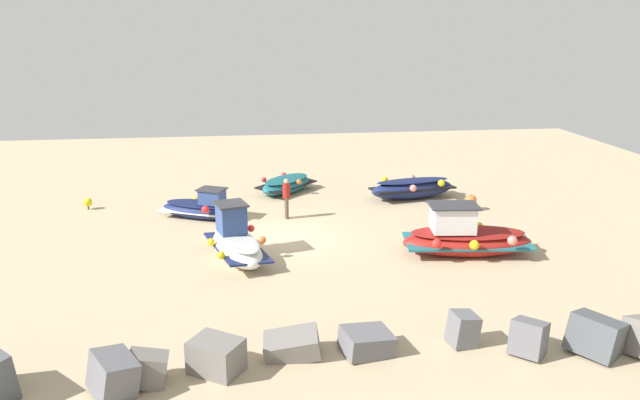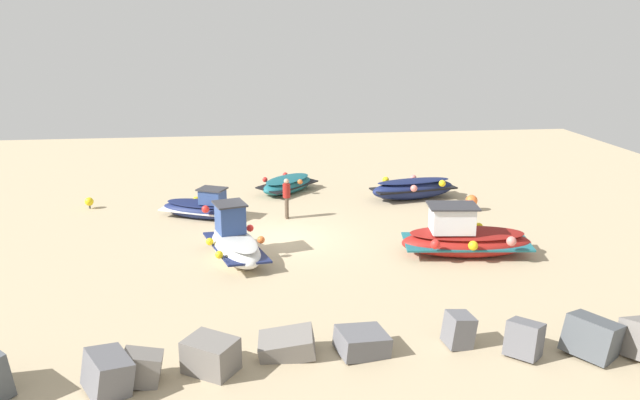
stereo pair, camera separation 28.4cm
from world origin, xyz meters
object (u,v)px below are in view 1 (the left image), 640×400
Objects in this scene: fishing_boat_1 at (412,188)px; person_walking at (286,196)px; fishing_boat_4 at (236,243)px; fishing_boat_2 at (465,237)px; mooring_buoy_1 at (471,200)px; fishing_boat_0 at (202,208)px; fishing_boat_3 at (286,184)px; mooring_buoy_0 at (88,202)px.

person_walking is at bearing -169.32° from fishing_boat_1.
fishing_boat_4 is (8.30, 6.91, 0.07)m from fishing_boat_1.
fishing_boat_2 reaches higher than fishing_boat_1.
fishing_boat_1 is 10.80m from fishing_boat_4.
mooring_buoy_1 is (-8.19, -0.14, -0.55)m from person_walking.
fishing_boat_0 reaches higher than fishing_boat_3.
fishing_boat_3 is (5.80, -1.93, -0.12)m from fishing_boat_1.
fishing_boat_0 is 11.76m from mooring_buoy_1.
fishing_boat_2 is 2.77× the size of person_walking.
fishing_boat_2 is 11.04m from fishing_boat_3.
fishing_boat_3 is 4.68× the size of mooring_buoy_1.
fishing_boat_4 reaches higher than mooring_buoy_0.
person_walking is at bearing 1.01° from mooring_buoy_1.
fishing_boat_0 is at bearing -14.22° from person_walking.
person_walking is at bearing -141.00° from fishing_boat_3.
fishing_boat_4 is at bearing 59.08° from person_walking.
fishing_boat_3 is 1.94× the size of person_walking.
fishing_boat_4 is 5.03m from person_walking.
person_walking is (-2.15, -4.52, 0.41)m from fishing_boat_4.
fishing_boat_4 is at bearing -152.19° from fishing_boat_3.
fishing_boat_1 reaches higher than mooring_buoy_0.
fishing_boat_0 is 7.32× the size of mooring_buoy_0.
person_walking is at bearing -41.38° from fishing_boat_4.
mooring_buoy_0 is at bearing -8.09° from mooring_buoy_1.
fishing_boat_3 is 0.83× the size of fishing_boat_4.
fishing_boat_4 is at bearing 132.70° from mooring_buoy_0.
fishing_boat_3 is at bearing -31.72° from fishing_boat_4.
fishing_boat_3 is at bearing -100.07° from person_walking.
fishing_boat_3 is (-3.91, -3.77, -0.05)m from fishing_boat_0.
fishing_boat_3 is at bearing -28.02° from mooring_buoy_1.
fishing_boat_2 is at bearing -5.42° from fishing_boat_0.
fishing_boat_3 is 9.19m from mooring_buoy_0.
fishing_boat_4 is at bearing -150.74° from fishing_boat_1.
mooring_buoy_1 is at bearing 175.53° from person_walking.
fishing_boat_1 is at bearing -66.18° from fishing_boat_4.
fishing_boat_3 is 6.50× the size of mooring_buoy_0.
fishing_boat_1 is 3.03m from mooring_buoy_1.
mooring_buoy_0 is (14.82, -0.16, -0.20)m from fishing_boat_1.
fishing_boat_4 reaches higher than mooring_buoy_1.
fishing_boat_4 is (8.12, -0.66, -0.04)m from fishing_boat_2.
person_walking reaches higher than fishing_boat_1.
mooring_buoy_1 is at bearing -81.64° from fishing_boat_4.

